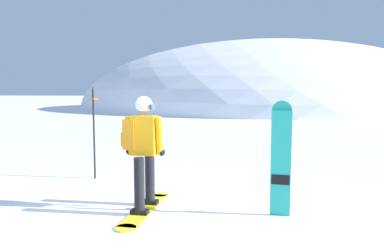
% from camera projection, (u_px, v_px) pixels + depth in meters
% --- Properties ---
extents(ground_plane, '(300.00, 300.00, 0.00)m').
position_uv_depth(ground_plane, '(134.00, 220.00, 5.03)').
color(ground_plane, white).
extents(ridge_peak_main, '(40.35, 36.32, 14.56)m').
position_uv_depth(ridge_peak_main, '(262.00, 108.00, 41.07)').
color(ridge_peak_main, white).
rests_on(ridge_peak_main, ground).
extents(snowboarder_main, '(0.64, 1.84, 1.71)m').
position_uv_depth(snowboarder_main, '(142.00, 150.00, 5.39)').
color(snowboarder_main, yellow).
rests_on(snowboarder_main, ground).
extents(spare_snowboard, '(0.28, 0.15, 1.66)m').
position_uv_depth(spare_snowboard, '(281.00, 158.00, 5.12)').
color(spare_snowboard, '#23B7A3').
rests_on(spare_snowboard, ground).
extents(piste_marker_near, '(0.20, 0.20, 1.89)m').
position_uv_depth(piste_marker_near, '(94.00, 126.00, 7.38)').
color(piste_marker_near, black).
rests_on(piste_marker_near, ground).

